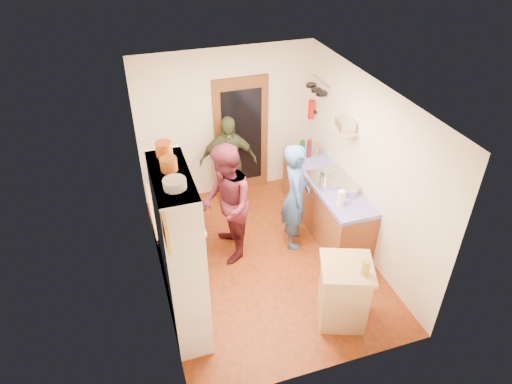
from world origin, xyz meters
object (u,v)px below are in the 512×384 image
person_left (228,203)px  person_back (229,162)px  right_counter_base (325,203)px  island_base (343,294)px  person_hob (298,197)px  hutch_body (181,255)px

person_left → person_back: 1.30m
right_counter_base → person_left: person_left is taller
right_counter_base → island_base: bearing=-108.5°
person_left → person_back: size_ratio=1.11×
person_left → person_hob: bearing=89.7°
right_counter_base → island_base: island_base is taller
hutch_body → person_back: hutch_body is taller
hutch_body → person_hob: bearing=28.0°
hutch_body → island_base: bearing=-17.1°
right_counter_base → person_hob: bearing=-154.2°
right_counter_base → hutch_body: bearing=-152.5°
hutch_body → person_back: bearing=62.8°
person_back → hutch_body: bearing=-108.5°
hutch_body → person_left: (0.86, 1.11, -0.19)m
right_counter_base → person_back: 1.71m
person_left → island_base: bearing=36.5°
hutch_body → right_counter_base: bearing=27.5°
right_counter_base → person_hob: person_hob is taller
right_counter_base → person_back: person_back is taller
person_left → person_back: bearing=169.7°
right_counter_base → person_left: 1.73m
person_left → person_back: (0.35, 1.24, -0.09)m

